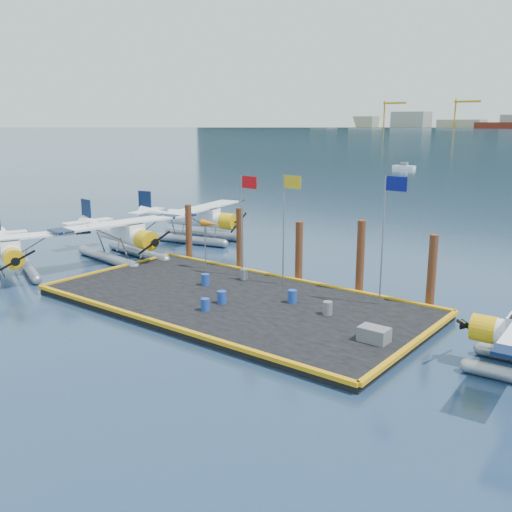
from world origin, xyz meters
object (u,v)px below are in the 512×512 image
at_px(drum_0, 205,280).
at_px(flagpole_yellow, 287,213).
at_px(flagpole_blue, 387,222).
at_px(drum_3, 205,305).
at_px(drum_5, 244,274).
at_px(seaplane_a, 9,253).
at_px(piling_0, 189,234).
at_px(seaplane_c, 199,221).
at_px(piling_2, 299,254).
at_px(drum_2, 292,296).
at_px(flagpole_red, 245,210).
at_px(drum_1, 222,297).
at_px(drum_4, 328,308).
at_px(crate, 374,334).
at_px(piling_4, 432,274).
at_px(piling_3, 360,259).
at_px(windsock, 210,225).
at_px(seaplane_b, 125,237).
at_px(piling_1, 240,241).

xyz_separation_m(drum_0, flagpole_yellow, (3.55, 2.87, 3.78)).
height_order(flagpole_yellow, flagpole_blue, flagpole_blue).
relative_size(drum_3, drum_5, 1.02).
xyz_separation_m(seaplane_a, drum_5, (12.84, 7.32, -0.81)).
bearing_deg(piling_0, drum_3, -41.77).
relative_size(seaplane_c, piling_2, 2.83).
distance_m(drum_2, flagpole_red, 6.79).
relative_size(seaplane_c, drum_2, 16.01).
bearing_deg(seaplane_c, flagpole_yellow, 51.11).
height_order(seaplane_c, piling_0, piling_0).
bearing_deg(piling_2, flagpole_red, -150.20).
height_order(drum_1, drum_4, drum_1).
height_order(crate, piling_4, piling_4).
distance_m(drum_4, flagpole_blue, 5.17).
height_order(drum_0, piling_2, piling_2).
xyz_separation_m(drum_2, drum_5, (-4.76, 1.92, -0.03)).
relative_size(seaplane_a, seaplane_c, 0.88).
bearing_deg(drum_0, piling_0, 141.65).
bearing_deg(drum_2, piling_2, 119.82).
relative_size(piling_0, piling_3, 0.93).
bearing_deg(piling_4, windsock, -173.25).
height_order(seaplane_c, crate, seaplane_c).
bearing_deg(drum_4, seaplane_c, 150.59).
height_order(drum_1, drum_3, drum_1).
distance_m(seaplane_a, flagpole_yellow, 17.61).
bearing_deg(flagpole_red, flagpole_yellow, 0.00).
relative_size(drum_4, piling_4, 0.16).
relative_size(seaplane_b, drum_4, 16.62).
distance_m(drum_0, piling_4, 12.27).
distance_m(drum_5, crate, 11.27).
height_order(drum_4, flagpole_yellow, flagpole_yellow).
distance_m(drum_3, piling_1, 8.93).
xyz_separation_m(drum_5, piling_3, (6.40, 2.19, 1.45)).
bearing_deg(piling_4, drum_0, -158.51).
xyz_separation_m(seaplane_c, flagpole_red, (10.57, -7.22, 2.74)).
xyz_separation_m(seaplane_c, piling_1, (8.87, -5.62, 0.45)).
xyz_separation_m(crate, flagpole_yellow, (-7.86, 4.76, 3.80)).
bearing_deg(piling_1, seaplane_c, 147.62).
distance_m(seaplane_a, piling_3, 21.48).
relative_size(seaplane_a, flagpole_yellow, 1.53).
distance_m(seaplane_a, flagpole_blue, 23.07).
distance_m(seaplane_c, drum_2, 18.51).
height_order(drum_0, piling_4, piling_4).
distance_m(flagpole_red, windsock, 2.97).
bearing_deg(flagpole_yellow, seaplane_a, -152.89).
height_order(drum_2, flagpole_yellow, flagpole_yellow).
xyz_separation_m(flagpole_blue, piling_1, (-10.70, 1.60, -2.59)).
distance_m(drum_2, flagpole_blue, 6.05).
bearing_deg(drum_1, seaplane_c, 137.10).
relative_size(crate, piling_4, 0.31).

